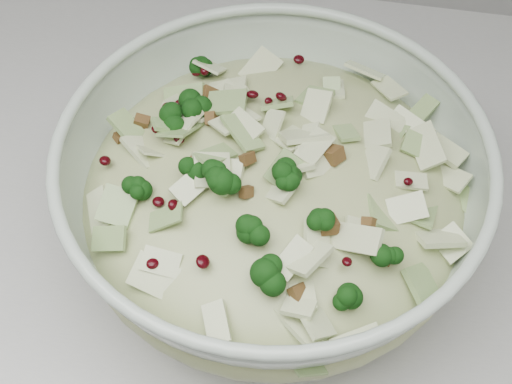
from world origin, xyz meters
TOP-DOWN VIEW (x-y plane):
  - counter at (0.00, 1.70)m, footprint 3.60×0.60m
  - mixing_bowl at (-0.16, 1.60)m, footprint 0.37×0.37m
  - salad at (-0.16, 1.60)m, footprint 0.38×0.38m

SIDE VIEW (x-z plane):
  - counter at x=0.00m, z-range 0.00..0.90m
  - mixing_bowl at x=-0.16m, z-range 0.90..1.04m
  - salad at x=-0.16m, z-range 0.92..1.07m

